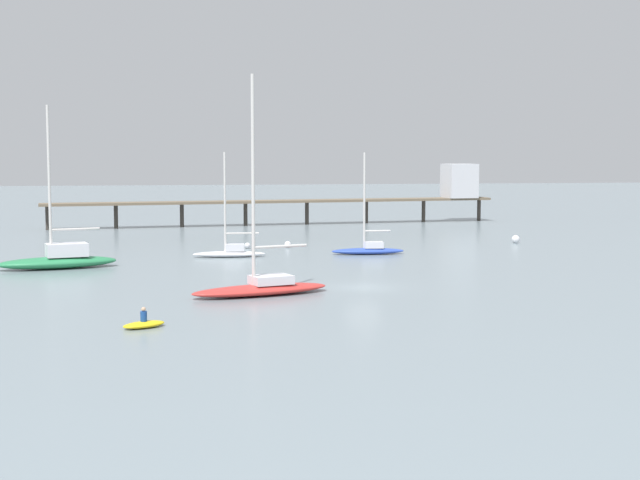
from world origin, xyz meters
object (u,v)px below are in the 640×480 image
object	(u,v)px
pier	(377,191)
dinghy_yellow	(144,324)
sailboat_green	(59,258)
mooring_buoy_inner	(516,239)
mooring_buoy_mid	(247,246)
sailboat_white	(230,250)
mooring_buoy_near	(288,244)
sailboat_red	(262,284)
sailboat_blue	(369,248)

from	to	relation	value
pier	dinghy_yellow	world-z (taller)	pier
sailboat_green	mooring_buoy_inner	xyz separation A→B (m)	(44.21, 14.49, -0.41)
mooring_buoy_inner	mooring_buoy_mid	bearing A→B (deg)	-177.83
dinghy_yellow	mooring_buoy_inner	xyz separation A→B (m)	(36.64, 42.00, 0.20)
pier	mooring_buoy_mid	bearing A→B (deg)	-122.90
sailboat_white	mooring_buoy_near	bearing A→B (deg)	50.74
sailboat_red	mooring_buoy_mid	distance (m)	30.21
sailboat_green	mooring_buoy_mid	size ratio (longest dim) A/B	23.03
mooring_buoy_near	mooring_buoy_inner	bearing A→B (deg)	2.00
sailboat_white	dinghy_yellow	distance (m)	34.31
dinghy_yellow	mooring_buoy_near	world-z (taller)	dinghy_yellow
sailboat_red	sailboat_green	bearing A→B (deg)	131.84
dinghy_yellow	mooring_buoy_mid	size ratio (longest dim) A/B	4.69
sailboat_green	mooring_buoy_mid	bearing A→B (deg)	39.39
dinghy_yellow	mooring_buoy_mid	distance (m)	41.88
mooring_buoy_near	sailboat_green	bearing A→B (deg)	-146.15
sailboat_white	sailboat_red	bearing A→B (deg)	-88.10
dinghy_yellow	mooring_buoy_near	xyz separation A→B (m)	(12.80, 41.17, 0.10)
mooring_buoy_near	mooring_buoy_mid	xyz separation A→B (m)	(-4.00, -0.22, -0.03)
sailboat_red	mooring_buoy_near	size ratio (longest dim) A/B	22.77
pier	sailboat_red	distance (m)	63.93
sailboat_white	mooring_buoy_inner	bearing A→B (deg)	15.55
mooring_buoy_inner	pier	bearing A→B (deg)	106.00
pier	sailboat_blue	size ratio (longest dim) A/B	6.23
sailboat_blue	sailboat_green	size ratio (longest dim) A/B	0.71
sailboat_green	sailboat_blue	bearing A→B (deg)	13.61
sailboat_blue	mooring_buoy_inner	size ratio (longest dim) A/B	11.26
pier	sailboat_white	bearing A→B (deg)	-120.03
sailboat_red	pier	bearing A→B (deg)	70.90
sailboat_green	sailboat_white	bearing A→B (deg)	23.38
sailboat_blue	dinghy_yellow	size ratio (longest dim) A/B	3.49
sailboat_red	mooring_buoy_mid	bearing A→B (deg)	87.37
sailboat_blue	mooring_buoy_mid	bearing A→B (deg)	147.15
sailboat_blue	pier	bearing A→B (deg)	76.59
sailboat_green	dinghy_yellow	size ratio (longest dim) A/B	4.91
mooring_buoy_near	sailboat_blue	bearing A→B (deg)	-46.82
pier	sailboat_white	xyz separation A→B (m)	(-21.64, -37.44, -3.64)
sailboat_green	mooring_buoy_near	distance (m)	24.53
sailboat_red	sailboat_green	xyz separation A→B (m)	(-14.98, 16.73, 0.12)
sailboat_red	mooring_buoy_inner	size ratio (longest dim) A/B	17.45
mooring_buoy_inner	sailboat_red	bearing A→B (deg)	-133.11
sailboat_white	dinghy_yellow	size ratio (longest dim) A/B	3.51
mooring_buoy_inner	dinghy_yellow	bearing A→B (deg)	-131.10
sailboat_white	mooring_buoy_near	distance (m)	9.71
mooring_buoy_mid	sailboat_green	bearing A→B (deg)	-140.61
sailboat_red	dinghy_yellow	distance (m)	13.09
sailboat_white	mooring_buoy_near	xyz separation A→B (m)	(6.14, 7.51, -0.32)
sailboat_white	sailboat_green	distance (m)	15.50
sailboat_green	mooring_buoy_mid	world-z (taller)	sailboat_green
sailboat_green	dinghy_yellow	xyz separation A→B (m)	(7.57, -27.51, -0.61)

